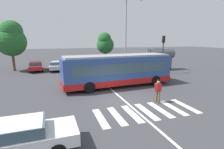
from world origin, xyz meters
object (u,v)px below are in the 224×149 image
at_px(background_tree_left, 11,39).
at_px(background_tree_right, 105,43).
at_px(city_transit_bus, 118,70).
at_px(bus_stop_shelter, 160,54).
at_px(parked_car_silver, 56,65).
at_px(parked_car_blue, 92,64).
at_px(pedestrian_crossing_street, 158,90).
at_px(foreground_sedan, 19,136).
at_px(parked_car_champagne, 76,64).
at_px(traffic_light_far_corner, 163,49).
at_px(parked_car_charcoal, 109,63).
at_px(parked_car_red, 36,66).
at_px(twin_arm_street_lamp, 126,27).

xyz_separation_m(background_tree_left, background_tree_right, (14.74, 3.53, -0.81)).
xyz_separation_m(city_transit_bus, bus_stop_shelter, (9.21, 6.74, 0.83)).
relative_size(parked_car_silver, background_tree_left, 0.64).
bearing_deg(parked_car_blue, background_tree_right, 55.28).
xyz_separation_m(parked_car_silver, background_tree_right, (9.05, 5.09, 3.01)).
xyz_separation_m(parked_car_blue, background_tree_right, (3.65, 5.27, 3.01)).
distance_m(pedestrian_crossing_street, parked_car_silver, 17.66).
xyz_separation_m(foreground_sedan, parked_car_champagne, (4.62, 19.94, 0.00)).
bearing_deg(foreground_sedan, traffic_light_far_corner, 39.96).
bearing_deg(parked_car_charcoal, parked_car_red, 176.09).
distance_m(parked_car_red, background_tree_left, 4.94).
distance_m(twin_arm_street_lamp, background_tree_left, 16.17).
xyz_separation_m(parked_car_red, parked_car_champagne, (5.69, -0.14, 0.00)).
relative_size(parked_car_blue, bus_stop_shelter, 1.14).
xyz_separation_m(parked_car_red, parked_car_silver, (2.74, -0.50, 0.00)).
height_order(bus_stop_shelter, background_tree_right, background_tree_right).
relative_size(parked_car_silver, parked_car_champagne, 1.00).
height_order(parked_car_silver, parked_car_champagne, same).
distance_m(traffic_light_far_corner, twin_arm_street_lamp, 5.87).
relative_size(parked_car_silver, twin_arm_street_lamp, 0.45).
relative_size(pedestrian_crossing_street, parked_car_champagne, 0.38).
distance_m(city_transit_bus, twin_arm_street_lamp, 9.64).
relative_size(bus_stop_shelter, twin_arm_street_lamp, 0.40).
distance_m(parked_car_blue, bus_stop_shelter, 10.45).
xyz_separation_m(parked_car_champagne, background_tree_right, (6.11, 4.73, 3.01)).
bearing_deg(bus_stop_shelter, background_tree_right, 121.40).
height_order(parked_car_red, parked_car_charcoal, same).
xyz_separation_m(city_transit_bus, parked_car_blue, (-0.22, 10.92, -0.82)).
distance_m(pedestrian_crossing_street, background_tree_left, 22.08).
bearing_deg(foreground_sedan, pedestrian_crossing_street, 21.20).
height_order(parked_car_charcoal, bus_stop_shelter, bus_stop_shelter).
xyz_separation_m(parked_car_champagne, parked_car_blue, (2.45, -0.54, 0.00)).
height_order(twin_arm_street_lamp, background_tree_left, twin_arm_street_lamp).
bearing_deg(parked_car_champagne, foreground_sedan, -103.03).
bearing_deg(background_tree_right, traffic_light_far_corner, -69.71).
height_order(city_transit_bus, parked_car_blue, city_transit_bus).
bearing_deg(parked_car_silver, parked_car_champagne, 6.99).
bearing_deg(background_tree_right, parked_car_silver, -150.65).
bearing_deg(parked_car_blue, parked_car_champagne, 167.51).
height_order(foreground_sedan, bus_stop_shelter, bus_stop_shelter).
xyz_separation_m(parked_car_charcoal, twin_arm_street_lamp, (1.48, -3.36, 5.42)).
bearing_deg(parked_car_silver, pedestrian_crossing_street, -67.38).
distance_m(city_transit_bus, parked_car_champagne, 11.80).
bearing_deg(parked_car_charcoal, parked_car_blue, 178.89).
relative_size(parked_car_silver, parked_car_charcoal, 1.00).
distance_m(parked_car_charcoal, bus_stop_shelter, 8.10).
xyz_separation_m(twin_arm_street_lamp, background_tree_left, (-15.24, 5.16, -1.60)).
distance_m(parked_car_champagne, parked_car_charcoal, 5.15).
bearing_deg(traffic_light_far_corner, foreground_sedan, -140.04).
bearing_deg(pedestrian_crossing_street, traffic_light_far_corner, 54.59).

